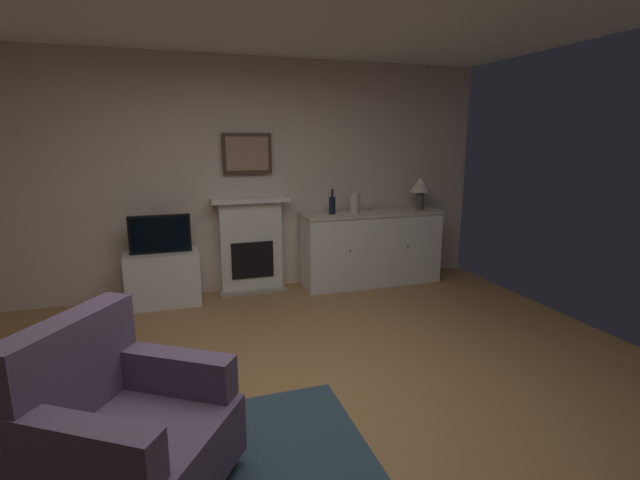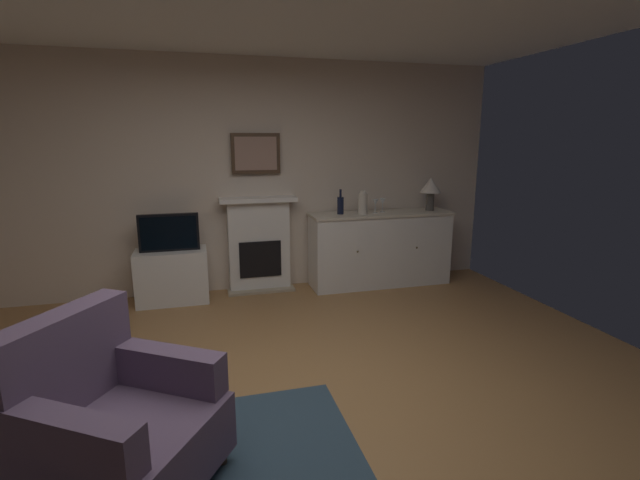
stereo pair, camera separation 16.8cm
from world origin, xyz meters
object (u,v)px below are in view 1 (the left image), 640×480
(fireplace_unit, at_px, (251,245))
(table_lamp, at_px, (420,187))
(wine_glass_center, at_px, (374,202))
(armchair, at_px, (123,429))
(sideboard_cabinet, at_px, (371,248))
(wine_bottle, at_px, (332,205))
(vase_decorative, at_px, (354,202))
(tv_cabinet, at_px, (164,278))
(wine_glass_left, at_px, (367,202))
(framed_picture, at_px, (247,154))
(tv_set, at_px, (160,234))

(fireplace_unit, bearing_deg, table_lamp, -4.86)
(fireplace_unit, bearing_deg, wine_glass_center, -6.06)
(fireplace_unit, height_order, armchair, fireplace_unit)
(table_lamp, bearing_deg, sideboard_cabinet, -180.00)
(wine_bottle, distance_m, vase_decorative, 0.26)
(wine_glass_center, distance_m, vase_decorative, 0.29)
(table_lamp, height_order, tv_cabinet, table_lamp)
(table_lamp, relative_size, vase_decorative, 1.42)
(wine_glass_left, distance_m, vase_decorative, 0.17)
(armchair, bearing_deg, fireplace_unit, 69.21)
(sideboard_cabinet, distance_m, armchair, 3.81)
(vase_decorative, xyz_separation_m, tv_cabinet, (-2.16, 0.06, -0.74))
(sideboard_cabinet, xyz_separation_m, armchair, (-2.58, -2.81, -0.06))
(framed_picture, height_order, wine_glass_left, framed_picture)
(wine_bottle, xyz_separation_m, vase_decorative, (0.25, -0.06, 0.03))
(tv_cabinet, bearing_deg, sideboard_cabinet, -0.36)
(table_lamp, distance_m, armchair, 4.34)
(fireplace_unit, distance_m, wine_glass_left, 1.45)
(wine_glass_center, height_order, armchair, wine_glass_center)
(table_lamp, bearing_deg, armchair, -138.88)
(armchair, bearing_deg, vase_decorative, 49.89)
(framed_picture, bearing_deg, tv_set, -166.69)
(framed_picture, bearing_deg, wine_bottle, -12.80)
(fireplace_unit, distance_m, sideboard_cabinet, 1.46)
(wine_glass_left, bearing_deg, tv_set, 179.65)
(wine_bottle, height_order, tv_set, wine_bottle)
(table_lamp, height_order, vase_decorative, table_lamp)
(table_lamp, xyz_separation_m, wine_glass_left, (-0.72, -0.02, -0.16))
(tv_set, bearing_deg, sideboard_cabinet, 0.19)
(table_lamp, xyz_separation_m, armchair, (-3.22, -2.81, -0.79))
(table_lamp, bearing_deg, tv_cabinet, 179.72)
(tv_cabinet, distance_m, armchair, 2.83)
(fireplace_unit, distance_m, wine_glass_center, 1.55)
(table_lamp, distance_m, wine_bottle, 1.16)
(sideboard_cabinet, height_order, wine_bottle, wine_bottle)
(sideboard_cabinet, bearing_deg, table_lamp, 0.00)
(wine_glass_left, xyz_separation_m, wine_glass_center, (0.11, 0.04, 0.00))
(table_lamp, height_order, armchair, table_lamp)
(fireplace_unit, xyz_separation_m, tv_set, (-0.97, -0.19, 0.23))
(fireplace_unit, bearing_deg, armchair, -110.79)
(framed_picture, bearing_deg, wine_glass_center, -7.80)
(armchair, bearing_deg, wine_bottle, 53.69)
(framed_picture, height_order, wine_glass_center, framed_picture)
(framed_picture, relative_size, sideboard_cabinet, 0.32)
(table_lamp, xyz_separation_m, vase_decorative, (-0.89, -0.05, -0.14))
(fireplace_unit, distance_m, tv_cabinet, 1.02)
(sideboard_cabinet, relative_size, vase_decorative, 6.10)
(sideboard_cabinet, distance_m, tv_set, 2.44)
(vase_decorative, distance_m, tv_cabinet, 2.29)
(vase_decorative, bearing_deg, wine_bottle, 166.75)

